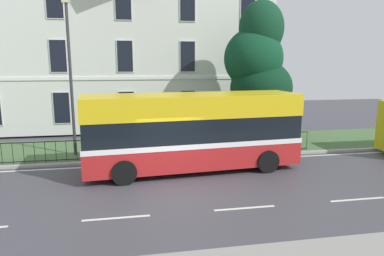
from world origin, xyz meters
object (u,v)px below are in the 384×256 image
object	(u,v)px
litter_bin	(144,142)
evergreen_tree	(258,82)
georgian_townhouse	(125,44)
single_decker_bus	(193,131)
street_lamp_post	(70,67)

from	to	relation	value
litter_bin	evergreen_tree	bearing A→B (deg)	18.91
georgian_townhouse	single_decker_bus	world-z (taller)	georgian_townhouse
single_decker_bus	street_lamp_post	bearing A→B (deg)	145.27
georgian_townhouse	litter_bin	size ratio (longest dim) A/B	16.86
street_lamp_post	evergreen_tree	bearing A→B (deg)	10.61
evergreen_tree	street_lamp_post	size ratio (longest dim) A/B	1.09
georgian_townhouse	street_lamp_post	size ratio (longest dim) A/B	2.68
georgian_townhouse	evergreen_tree	bearing A→B (deg)	-48.04
single_decker_bus	litter_bin	size ratio (longest dim) A/B	7.74
evergreen_tree	single_decker_bus	distance (m)	7.10
street_lamp_post	single_decker_bus	bearing A→B (deg)	-30.38
evergreen_tree	street_lamp_post	bearing A→B (deg)	-169.39
street_lamp_post	litter_bin	xyz separation A→B (m)	(3.32, -0.42, -3.64)
georgian_townhouse	litter_bin	xyz separation A→B (m)	(0.80, -10.66, -5.22)
evergreen_tree	georgian_townhouse	bearing A→B (deg)	131.96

